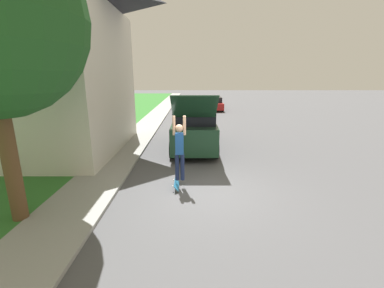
% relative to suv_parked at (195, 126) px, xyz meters
% --- Properties ---
extents(ground_plane, '(120.00, 120.00, 0.00)m').
position_rel_suv_parked_xyz_m(ground_plane, '(0.30, -4.96, -1.14)').
color(ground_plane, '#49494C').
extents(lawn, '(10.00, 80.00, 0.08)m').
position_rel_suv_parked_xyz_m(lawn, '(-7.70, 1.04, -1.10)').
color(lawn, '#2D6B28').
rests_on(lawn, ground_plane).
extents(sidewalk, '(1.80, 80.00, 0.10)m').
position_rel_suv_parked_xyz_m(sidewalk, '(-3.30, 1.04, -1.09)').
color(sidewalk, gray).
rests_on(sidewalk, ground_plane).
extents(house, '(9.58, 7.89, 9.16)m').
position_rel_suv_parked_xyz_m(house, '(-7.91, -0.40, 3.72)').
color(house, beige).
rests_on(house, lawn).
extents(suv_parked, '(2.14, 5.81, 2.84)m').
position_rel_suv_parked_xyz_m(suv_parked, '(0.00, 0.00, 0.00)').
color(suv_parked, '#193823').
rests_on(suv_parked, ground_plane).
extents(car_down_street, '(1.94, 4.25, 1.38)m').
position_rel_suv_parked_xyz_m(car_down_street, '(2.17, 14.98, -0.47)').
color(car_down_street, maroon).
rests_on(car_down_street, ground_plane).
extents(skateboarder, '(0.41, 0.24, 2.06)m').
position_rel_suv_parked_xyz_m(skateboarder, '(-0.48, -4.72, 0.21)').
color(skateboarder, '#192347').
rests_on(skateboarder, ground_plane).
extents(skateboard, '(0.21, 0.80, 0.24)m').
position_rel_suv_parked_xyz_m(skateboard, '(-0.59, -4.73, -1.01)').
color(skateboard, '#236B99').
rests_on(skateboard, ground_plane).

